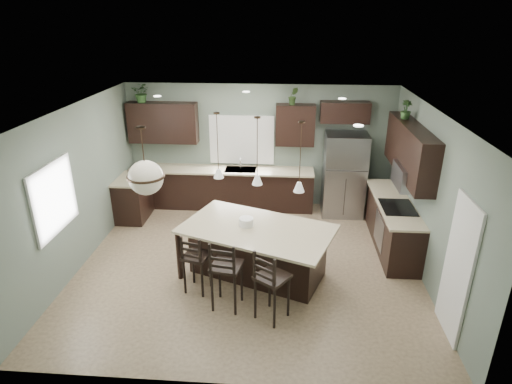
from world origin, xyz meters
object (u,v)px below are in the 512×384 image
object	(u,v)px
refrigerator	(344,175)
kitchen_island	(257,252)
bar_stool_right	(272,284)
bar_stool_center	(227,273)
serving_dish	(246,222)
bar_stool_left	(197,262)
plant_back_left	(142,93)

from	to	relation	value
refrigerator	kitchen_island	world-z (taller)	refrigerator
kitchen_island	bar_stool_right	bearing A→B (deg)	-53.88
kitchen_island	bar_stool_center	bearing A→B (deg)	-93.75
serving_dish	bar_stool_left	size ratio (longest dim) A/B	0.23
serving_dish	bar_stool_center	size ratio (longest dim) A/B	0.20
bar_stool_left	refrigerator	bearing A→B (deg)	64.26
serving_dish	plant_back_left	bearing A→B (deg)	131.86
bar_stool_right	plant_back_left	xyz separation A→B (m)	(-3.03, 4.00, 2.03)
plant_back_left	bar_stool_center	bearing A→B (deg)	-58.30
kitchen_island	bar_stool_center	xyz separation A→B (m)	(-0.40, -0.87, 0.13)
refrigerator	bar_stool_left	bearing A→B (deg)	-130.20
kitchen_island	bar_stool_right	world-z (taller)	bar_stool_right
bar_stool_center	plant_back_left	world-z (taller)	plant_back_left
bar_stool_left	bar_stool_center	xyz separation A→B (m)	(0.54, -0.38, 0.07)
refrigerator	bar_stool_right	size ratio (longest dim) A/B	1.59
serving_dish	plant_back_left	world-z (taller)	plant_back_left
bar_stool_right	bar_stool_left	bearing A→B (deg)	-171.14
serving_dish	bar_stool_left	bearing A→B (deg)	-143.07
refrigerator	plant_back_left	bearing A→B (deg)	176.75
refrigerator	bar_stool_right	xyz separation A→B (m)	(-1.43, -3.75, -0.34)
bar_stool_left	plant_back_left	distance (m)	4.38
serving_dish	bar_stool_left	distance (m)	1.05
bar_stool_left	bar_stool_center	distance (m)	0.66
bar_stool_center	bar_stool_right	size ratio (longest dim) A/B	1.02
kitchen_island	bar_stool_right	distance (m)	1.13
serving_dish	bar_stool_center	bearing A→B (deg)	-102.57
bar_stool_right	serving_dish	bearing A→B (deg)	147.37
kitchen_island	serving_dish	bearing A→B (deg)	180.00
bar_stool_left	bar_stool_right	world-z (taller)	bar_stool_right
kitchen_island	bar_stool_left	size ratio (longest dim) A/B	2.34
kitchen_island	bar_stool_center	distance (m)	0.97
bar_stool_left	bar_stool_right	distance (m)	1.37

